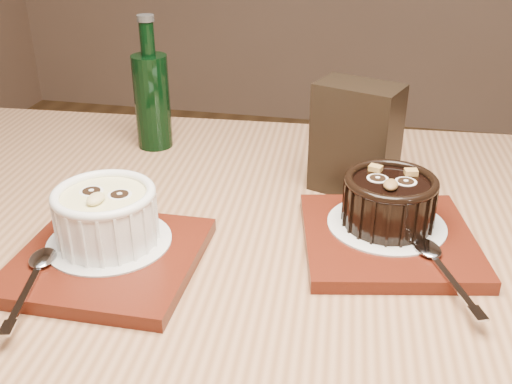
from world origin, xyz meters
TOP-DOWN VIEW (x-y plane):
  - table at (-0.22, 0.05)m, footprint 1.25×0.87m
  - tray_left at (-0.36, 0.00)m, footprint 0.18×0.18m
  - doily_left at (-0.37, 0.02)m, footprint 0.13×0.13m
  - ramekin_white at (-0.37, 0.02)m, footprint 0.11×0.11m
  - spoon_left at (-0.41, -0.06)m, footprint 0.06×0.14m
  - tray_right at (-0.08, 0.10)m, footprint 0.21×0.21m
  - doily_right at (-0.08, 0.12)m, footprint 0.13×0.13m
  - ramekin_dark at (-0.08, 0.12)m, footprint 0.10×0.10m
  - spoon_right at (-0.03, 0.04)m, footprint 0.07×0.13m
  - condiment_stand at (-0.13, 0.23)m, footprint 0.11×0.09m
  - green_bottle at (-0.43, 0.32)m, footprint 0.05×0.05m

SIDE VIEW (x-z plane):
  - table at x=-0.22m, z-range 0.28..1.03m
  - tray_left at x=-0.36m, z-range 0.75..0.76m
  - tray_right at x=-0.08m, z-range 0.75..0.76m
  - doily_left at x=-0.37m, z-range 0.77..0.77m
  - doily_right at x=-0.08m, z-range 0.77..0.77m
  - spoon_left at x=-0.41m, z-range 0.77..0.77m
  - spoon_right at x=-0.03m, z-range 0.77..0.77m
  - ramekin_dark at x=-0.08m, z-range 0.77..0.83m
  - ramekin_white at x=-0.37m, z-range 0.77..0.83m
  - condiment_stand at x=-0.13m, z-range 0.75..0.89m
  - green_bottle at x=-0.43m, z-range 0.73..0.92m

